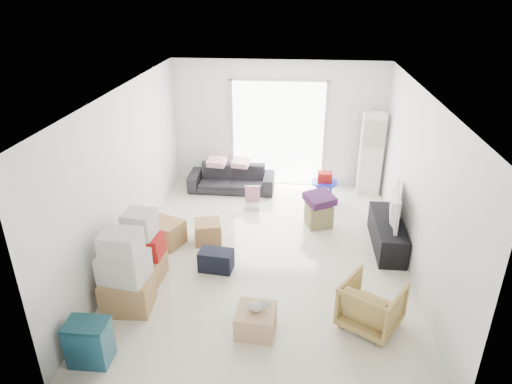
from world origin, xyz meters
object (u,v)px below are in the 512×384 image
(armchair, at_px, (372,303))
(wood_crate, at_px, (256,321))
(kids_table, at_px, (325,181))
(storage_bins, at_px, (89,342))
(sofa, at_px, (232,175))
(television, at_px, (389,217))
(ac_tower, at_px, (371,154))
(ottoman, at_px, (319,214))
(tv_console, at_px, (387,233))

(armchair, distance_m, wood_crate, 1.52)
(armchair, height_order, kids_table, armchair)
(armchair, xyz_separation_m, storage_bins, (-3.37, -0.96, -0.07))
(sofa, relative_size, kids_table, 2.78)
(television, height_order, wood_crate, television)
(armchair, height_order, storage_bins, armchair)
(kids_table, relative_size, wood_crate, 1.32)
(ac_tower, distance_m, armchair, 4.30)
(wood_crate, bearing_deg, ottoman, 73.40)
(armchair, xyz_separation_m, wood_crate, (-1.48, -0.26, -0.19))
(television, distance_m, armchair, 2.12)
(sofa, distance_m, armchair, 4.76)
(ac_tower, xyz_separation_m, sofa, (-2.91, -0.15, -0.52))
(storage_bins, height_order, kids_table, kids_table)
(armchair, bearing_deg, ottoman, -45.56)
(tv_console, bearing_deg, ac_tower, 91.30)
(armchair, distance_m, kids_table, 3.71)
(tv_console, distance_m, sofa, 3.60)
(ac_tower, distance_m, sofa, 2.96)
(television, bearing_deg, sofa, 64.84)
(storage_bins, height_order, wood_crate, storage_bins)
(tv_console, relative_size, kids_table, 2.24)
(armchair, distance_m, storage_bins, 3.51)
(tv_console, xyz_separation_m, storage_bins, (-3.90, -3.01, 0.04))
(ac_tower, distance_m, wood_crate, 4.96)
(ac_tower, distance_m, storage_bins, 6.50)
(ac_tower, bearing_deg, kids_table, -149.28)
(tv_console, bearing_deg, kids_table, 121.46)
(storage_bins, distance_m, ottoman, 4.58)
(ac_tower, height_order, wood_crate, ac_tower)
(sofa, height_order, armchair, armchair)
(armchair, relative_size, wood_crate, 1.45)
(television, height_order, ottoman, television)
(armchair, xyz_separation_m, ottoman, (-0.60, 2.68, -0.14))
(television, relative_size, kids_table, 1.51)
(tv_console, distance_m, ottoman, 1.30)
(television, height_order, kids_table, kids_table)
(ac_tower, height_order, armchair, ac_tower)
(television, xyz_separation_m, wood_crate, (-2.01, -2.30, -0.39))
(armchair, bearing_deg, storage_bins, 47.75)
(ac_tower, relative_size, storage_bins, 3.07)
(ac_tower, relative_size, ottoman, 4.04)
(storage_bins, bearing_deg, sofa, 79.44)
(kids_table, distance_m, wood_crate, 4.08)
(ac_tower, relative_size, armchair, 2.43)
(television, distance_m, storage_bins, 4.93)
(sofa, bearing_deg, kids_table, -11.93)
(armchair, bearing_deg, television, -72.72)
(sofa, bearing_deg, television, -34.67)
(tv_console, relative_size, armchair, 2.04)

